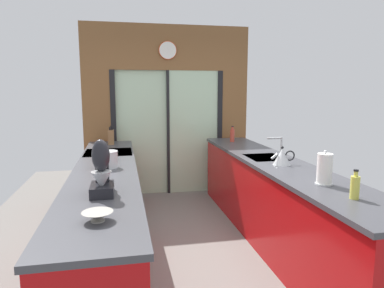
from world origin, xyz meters
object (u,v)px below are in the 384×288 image
soap_bottle_near (355,187)px  paper_towel_roll (325,169)px  mixing_bowl_near (98,216)px  knife_block (111,137)px  stand_mixer (102,174)px  oven_range (110,188)px  kettle (282,157)px  soap_bottle_far (232,135)px  stock_pot (107,159)px  mixing_bowl_far (108,156)px

soap_bottle_near → paper_towel_roll: paper_towel_roll is taller
mixing_bowl_near → knife_block: 3.01m
paper_towel_roll → stand_mixer: bearing=177.6°
mixing_bowl_near → soap_bottle_near: (1.78, 0.08, 0.06)m
oven_range → knife_block: bearing=88.4°
kettle → soap_bottle_far: (-0.00, 1.66, 0.01)m
knife_block → stock_pot: (-0.00, -1.55, -0.02)m
soap_bottle_near → paper_towel_roll: 0.39m
soap_bottle_far → paper_towel_roll: size_ratio=0.83×
oven_range → stand_mixer: 1.93m
mixing_bowl_far → soap_bottle_near: bearing=-45.1°
stock_pot → soap_bottle_near: 2.26m
stock_pot → soap_bottle_near: (1.78, -1.38, 0.00)m
oven_range → soap_bottle_near: bearing=-51.8°
knife_block → stock_pot: size_ratio=1.22×
mixing_bowl_near → stand_mixer: stand_mixer is taller
stock_pot → kettle: kettle is taller
stock_pot → soap_bottle_near: soap_bottle_near is taller
stand_mixer → kettle: bearing=21.4°
stock_pot → paper_towel_roll: 2.04m
oven_range → stock_pot: size_ratio=4.21×
mixing_bowl_far → stand_mixer: 1.33m
kettle → paper_towel_roll: bearing=-90.1°
mixing_bowl_near → soap_bottle_near: 1.78m
mixing_bowl_near → soap_bottle_near: soap_bottle_near is taller
mixing_bowl_near → knife_block: bearing=90.0°
kettle → soap_bottle_far: 1.66m
knife_block → soap_bottle_far: bearing=-3.9°
knife_block → stock_pot: knife_block is taller
mixing_bowl_far → kettle: bearing=-19.4°
mixing_bowl_far → paper_towel_roll: (1.78, -1.40, 0.08)m
soap_bottle_near → mixing_bowl_near: bearing=-177.5°
kettle → soap_bottle_near: soap_bottle_near is taller
oven_range → mixing_bowl_far: mixing_bowl_far is taller
knife_block → mixing_bowl_far: bearing=-90.0°
soap_bottle_near → mixing_bowl_far: bearing=134.9°
mixing_bowl_near → paper_towel_roll: (1.78, 0.46, 0.10)m
mixing_bowl_far → kettle: size_ratio=0.55×
mixing_bowl_far → paper_towel_roll: size_ratio=0.51×
mixing_bowl_near → stock_pot: size_ratio=0.85×
mixing_bowl_far → paper_towel_roll: paper_towel_roll is taller
stock_pot → soap_bottle_near: size_ratio=1.01×
mixing_bowl_near → soap_bottle_far: bearing=58.4°
oven_range → soap_bottle_near: (1.80, -2.29, 0.55)m
mixing_bowl_near → soap_bottle_far: soap_bottle_far is taller
knife_block → kettle: knife_block is taller
knife_block → soap_bottle_near: (1.78, -2.94, -0.01)m
oven_range → soap_bottle_far: (1.80, 0.53, 0.57)m
knife_block → kettle: size_ratio=1.00×
oven_range → paper_towel_roll: size_ratio=3.19×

